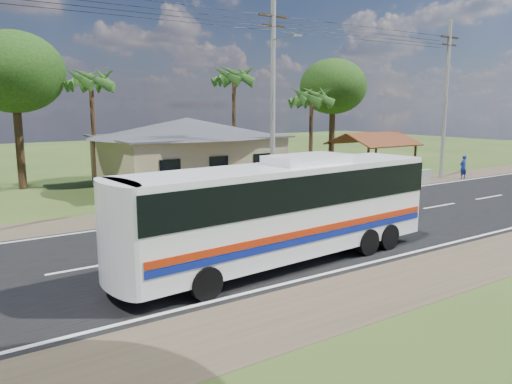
% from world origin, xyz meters
% --- Properties ---
extents(ground, '(120.00, 120.00, 0.00)m').
position_xyz_m(ground, '(0.00, 0.00, 0.00)').
color(ground, '#2A4619').
rests_on(ground, ground).
extents(road, '(120.00, 16.00, 0.03)m').
position_xyz_m(road, '(0.00, 0.00, 0.01)').
color(road, black).
rests_on(road, ground).
extents(house, '(12.40, 10.00, 5.00)m').
position_xyz_m(house, '(1.00, 13.00, 2.64)').
color(house, tan).
rests_on(house, ground).
extents(waiting_shed, '(5.20, 4.48, 3.35)m').
position_xyz_m(waiting_shed, '(13.00, 8.50, 2.73)').
color(waiting_shed, '#3C2915').
rests_on(waiting_shed, ground).
extents(concrete_barrier, '(7.00, 0.30, 0.90)m').
position_xyz_m(concrete_barrier, '(12.00, 5.60, 0.45)').
color(concrete_barrier, '#9E9E99').
rests_on(concrete_barrier, ground).
extents(utility_poles, '(32.80, 2.22, 11.00)m').
position_xyz_m(utility_poles, '(2.67, 6.49, 5.77)').
color(utility_poles, '#9E9E99').
rests_on(utility_poles, ground).
extents(palm_near, '(2.80, 2.80, 6.70)m').
position_xyz_m(palm_near, '(9.50, 11.00, 5.71)').
color(palm_near, '#47301E').
rests_on(palm_near, ground).
extents(palm_mid, '(2.80, 2.80, 8.20)m').
position_xyz_m(palm_mid, '(6.00, 15.50, 7.16)').
color(palm_mid, '#47301E').
rests_on(palm_mid, ground).
extents(palm_far, '(2.80, 2.80, 7.70)m').
position_xyz_m(palm_far, '(-4.00, 16.00, 6.68)').
color(palm_far, '#47301E').
rests_on(palm_far, ground).
extents(tree_behind_house, '(6.00, 6.00, 9.61)m').
position_xyz_m(tree_behind_house, '(-8.00, 18.00, 7.12)').
color(tree_behind_house, '#47301E').
rests_on(tree_behind_house, ground).
extents(tree_behind_shed, '(5.60, 5.60, 9.02)m').
position_xyz_m(tree_behind_shed, '(16.00, 16.00, 6.68)').
color(tree_behind_shed, '#47301E').
rests_on(tree_behind_shed, ground).
extents(coach_bus, '(11.56, 3.24, 3.54)m').
position_xyz_m(coach_bus, '(-3.34, -3.09, 2.03)').
color(coach_bus, white).
rests_on(coach_bus, ground).
extents(motorcycle, '(1.78, 0.78, 0.91)m').
position_xyz_m(motorcycle, '(12.21, 6.32, 0.45)').
color(motorcycle, black).
rests_on(motorcycle, ground).
extents(person, '(0.64, 0.45, 1.67)m').
position_xyz_m(person, '(18.87, 5.33, 0.84)').
color(person, navy).
rests_on(person, ground).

